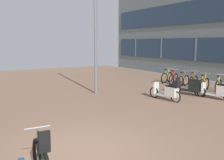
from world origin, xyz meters
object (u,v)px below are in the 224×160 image
bicycle_rack_01 (204,84)px  bicycle_rack_03 (183,81)px  bicycle_rack_00 (218,86)px  lamp_post (95,27)px  scooter_near (191,87)px  bicycle_rack_02 (193,82)px  bicycle_rack_05 (167,77)px  scooter_mid (220,90)px  scooter_far (168,91)px  bicycle_rack_04 (174,79)px

bicycle_rack_01 → bicycle_rack_03: 1.56m
bicycle_rack_00 → lamp_post: 7.02m
scooter_near → bicycle_rack_02: bearing=39.1°
bicycle_rack_01 → bicycle_rack_02: size_ratio=0.98×
bicycle_rack_02 → bicycle_rack_05: bicycle_rack_02 is taller
bicycle_rack_00 → scooter_near: bearing=174.2°
bicycle_rack_02 → bicycle_rack_03: size_ratio=1.02×
bicycle_rack_02 → scooter_mid: bicycle_rack_02 is taller
scooter_near → bicycle_rack_01: bearing=19.7°
scooter_near → bicycle_rack_03: bearing=51.6°
bicycle_rack_00 → scooter_far: 3.62m
bicycle_rack_02 → bicycle_rack_05: (0.16, 2.33, -0.02)m
bicycle_rack_05 → lamp_post: (-5.63, -0.93, 3.00)m
bicycle_rack_04 → bicycle_rack_05: bicycle_rack_04 is taller
bicycle_rack_00 → bicycle_rack_05: bicycle_rack_00 is taller
bicycle_rack_02 → scooter_near: (-1.69, -1.37, 0.07)m
bicycle_rack_00 → bicycle_rack_04: size_ratio=0.99×
bicycle_rack_03 → scooter_near: bearing=-128.4°
bicycle_rack_02 → scooter_near: bicycle_rack_02 is taller
bicycle_rack_04 → scooter_near: (-1.67, -2.92, 0.09)m
bicycle_rack_00 → bicycle_rack_01: (-0.18, 0.78, -0.00)m
scooter_far → scooter_near: bearing=11.3°
bicycle_rack_00 → scooter_near: (-1.83, 0.19, 0.09)m
bicycle_rack_03 → scooter_near: 2.74m
bicycle_rack_00 → bicycle_rack_03: size_ratio=0.95×
bicycle_rack_03 → bicycle_rack_04: bicycle_rack_04 is taller
scooter_mid → scooter_far: 2.38m
bicycle_rack_04 → lamp_post: size_ratio=0.20×
bicycle_rack_01 → lamp_post: size_ratio=0.21×
bicycle_rack_04 → scooter_mid: scooter_mid is taller
bicycle_rack_04 → scooter_mid: 4.51m
bicycle_rack_00 → bicycle_rack_04: 3.12m
bicycle_rack_01 → bicycle_rack_03: bearing=88.1°
bicycle_rack_03 → bicycle_rack_05: bearing=84.7°
bicycle_rack_03 → lamp_post: 6.29m
bicycle_rack_02 → scooter_near: size_ratio=0.74×
bicycle_rack_01 → bicycle_rack_02: (0.04, 0.78, 0.02)m
bicycle_rack_00 → bicycle_rack_01: bicycle_rack_00 is taller
bicycle_rack_00 → lamp_post: size_ratio=0.20×
bicycle_rack_01 → bicycle_rack_02: bearing=87.2°
scooter_mid → bicycle_rack_05: bearing=73.8°
bicycle_rack_05 → scooter_far: bearing=-131.8°
bicycle_rack_01 → scooter_near: size_ratio=0.72×
bicycle_rack_02 → bicycle_rack_05: bearing=86.1°
bicycle_rack_00 → scooter_mid: size_ratio=0.70×
scooter_far → bicycle_rack_00: bearing=2.7°
bicycle_rack_05 → scooter_near: size_ratio=0.74×
scooter_far → bicycle_rack_05: bearing=48.2°
bicycle_rack_04 → lamp_post: (-5.46, -0.15, 3.00)m
bicycle_rack_05 → scooter_mid: size_ratio=0.75×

